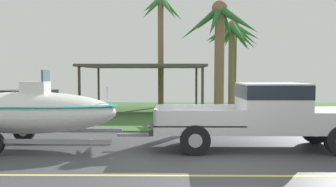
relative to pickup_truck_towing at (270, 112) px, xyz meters
The scene contains 9 objects.
ground 7.59m from the pickup_truck_towing, 102.75° to the left, with size 36.00×22.00×0.11m.
pickup_truck_towing is the anchor object (origin of this frame).
boat_on_trailer 6.95m from the pickup_truck_towing, behind, with size 6.36×2.35×2.24m.
parked_sedan_near 11.86m from the pickup_truck_towing, 143.65° to the left, with size 4.54×1.81×1.38m.
carport_awning 11.56m from the pickup_truck_towing, 112.41° to the left, with size 6.75×5.37×2.66m.
palm_tree_near_right 13.26m from the pickup_truck_towing, 84.96° to the left, with size 3.34×2.81×5.56m.
palm_tree_mid 13.95m from the pickup_truck_towing, 105.21° to the left, with size 2.96×3.30×7.19m.
palm_tree_far_left 10.06m from the pickup_truck_towing, 87.68° to the left, with size 2.80×3.24×5.00m.
palm_tree_far_right 5.64m from the pickup_truck_towing, 98.83° to the left, with size 3.39×2.83×5.18m.
Camera 1 is at (-1.09, -9.38, 2.10)m, focal length 39.36 mm.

